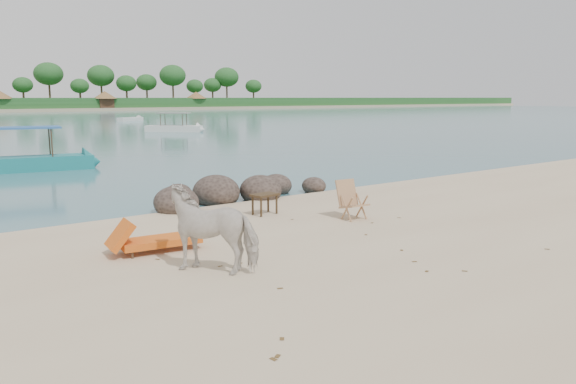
{
  "coord_description": "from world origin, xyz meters",
  "views": [
    {
      "loc": [
        -7.97,
        -8.43,
        3.2
      ],
      "look_at": [
        -0.16,
        2.0,
        1.0
      ],
      "focal_mm": 35.0,
      "sensor_mm": 36.0,
      "label": 1
    }
  ],
  "objects_px": {
    "cow": "(214,229)",
    "boat_near": "(22,134)",
    "side_table": "(265,205)",
    "lounge_chair": "(160,238)",
    "boulders": "(230,193)",
    "deck_chair": "(354,201)"
  },
  "relations": [
    {
      "from": "cow",
      "to": "side_table",
      "type": "bearing_deg",
      "value": -175.27
    },
    {
      "from": "boulders",
      "to": "deck_chair",
      "type": "relative_size",
      "value": 6.29
    },
    {
      "from": "boulders",
      "to": "side_table",
      "type": "distance_m",
      "value": 2.66
    },
    {
      "from": "cow",
      "to": "lounge_chair",
      "type": "height_order",
      "value": "cow"
    },
    {
      "from": "boat_near",
      "to": "boulders",
      "type": "bearing_deg",
      "value": -63.94
    },
    {
      "from": "boulders",
      "to": "lounge_chair",
      "type": "height_order",
      "value": "boulders"
    },
    {
      "from": "deck_chair",
      "to": "boat_near",
      "type": "bearing_deg",
      "value": 110.96
    },
    {
      "from": "deck_chair",
      "to": "side_table",
      "type": "bearing_deg",
      "value": 134.36
    },
    {
      "from": "side_table",
      "to": "deck_chair",
      "type": "distance_m",
      "value": 2.47
    },
    {
      "from": "cow",
      "to": "deck_chair",
      "type": "xyz_separation_m",
      "value": [
        5.08,
        1.58,
        -0.27
      ]
    },
    {
      "from": "side_table",
      "to": "cow",
      "type": "bearing_deg",
      "value": -143.18
    },
    {
      "from": "boulders",
      "to": "boat_near",
      "type": "xyz_separation_m",
      "value": [
        -3.52,
        11.91,
        1.37
      ]
    },
    {
      "from": "cow",
      "to": "lounge_chair",
      "type": "distance_m",
      "value": 1.85
    },
    {
      "from": "cow",
      "to": "boat_near",
      "type": "xyz_separation_m",
      "value": [
        0.48,
        18.02,
        0.8
      ]
    },
    {
      "from": "boulders",
      "to": "boat_near",
      "type": "bearing_deg",
      "value": 106.47
    },
    {
      "from": "side_table",
      "to": "lounge_chair",
      "type": "relative_size",
      "value": 0.34
    },
    {
      "from": "side_table",
      "to": "lounge_chair",
      "type": "distance_m",
      "value": 4.2
    },
    {
      "from": "lounge_chair",
      "to": "boulders",
      "type": "bearing_deg",
      "value": 52.0
    },
    {
      "from": "side_table",
      "to": "boat_near",
      "type": "bearing_deg",
      "value": 94.12
    },
    {
      "from": "side_table",
      "to": "boat_near",
      "type": "distance_m",
      "value": 14.91
    },
    {
      "from": "cow",
      "to": "side_table",
      "type": "distance_m",
      "value": 4.99
    },
    {
      "from": "side_table",
      "to": "boat_near",
      "type": "height_order",
      "value": "boat_near"
    }
  ]
}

